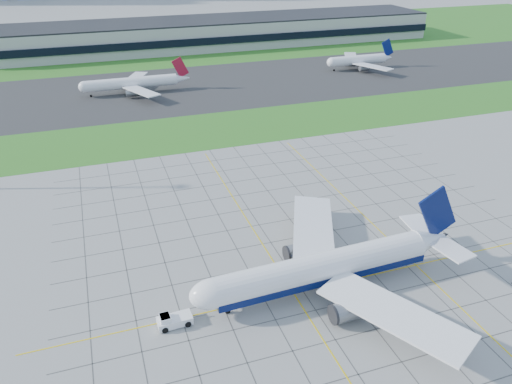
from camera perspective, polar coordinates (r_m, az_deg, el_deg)
The scene contains 11 objects.
ground at distance 104.40m, azimuth 8.99°, elevation -9.52°, with size 1400.00×1400.00×0.00m, color #9B9C96.
grass_median at distance 178.91m, azimuth -4.22°, elevation 7.21°, with size 700.00×35.00×0.04m, color #337521.
asphalt_taxiway at distance 229.96m, azimuth -7.89°, elevation 11.72°, with size 700.00×75.00×0.04m, color #383838.
grass_far at distance 335.84m, azimuth -11.92°, elevation 16.47°, with size 700.00×145.00×0.04m, color #337521.
apron_markings at distance 112.52m, azimuth 6.62°, elevation -6.28°, with size 120.00×130.00×0.03m.
terminal at distance 317.78m, azimuth -3.89°, elevation 17.80°, with size 260.00×43.00×15.80m.
airliner at distance 98.12m, azimuth 7.85°, elevation -8.58°, with size 57.29×57.99×18.02m.
pushback_tug at distance 92.82m, azimuth -9.48°, elevation -14.24°, with size 9.12×3.40×2.53m.
crew_near at distance 94.19m, azimuth -7.52°, elevation -13.60°, with size 0.57×0.38×1.57m, color black.
distant_jet_1 at distance 225.26m, azimuth -13.91°, elevation 12.02°, with size 44.64×42.66×14.08m.
distant_jet_2 at distance 265.03m, azimuth 11.69°, elevation 14.56°, with size 34.90×42.66×14.08m.
Camera 1 is at (-41.76, -72.28, 62.70)m, focal length 35.00 mm.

